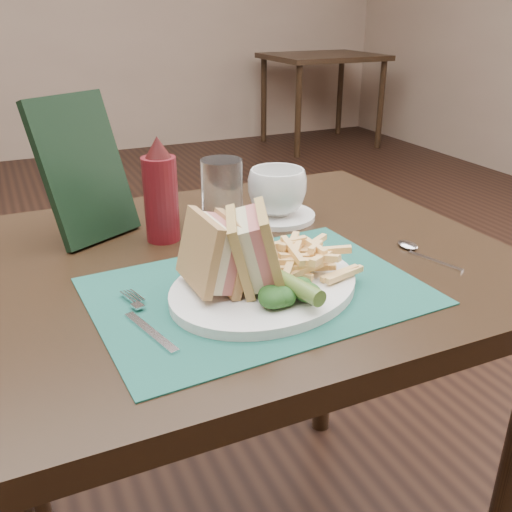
# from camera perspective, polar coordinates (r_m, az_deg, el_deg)

# --- Properties ---
(floor) EXTENTS (7.00, 7.00, 0.00)m
(floor) POSITION_cam_1_polar(r_m,az_deg,el_deg) (1.77, -8.19, -16.30)
(floor) COLOR black
(floor) RESTS_ON ground
(wall_back) EXTENTS (6.00, 0.00, 6.00)m
(wall_back) POSITION_cam_1_polar(r_m,az_deg,el_deg) (4.96, -20.32, 9.27)
(wall_back) COLOR gray
(wall_back) RESTS_ON ground
(table_main) EXTENTS (0.90, 0.75, 0.75)m
(table_main) POSITION_cam_1_polar(r_m,az_deg,el_deg) (1.17, -1.76, -16.94)
(table_main) COLOR black
(table_main) RESTS_ON ground
(table_bg_right) EXTENTS (0.90, 0.75, 0.75)m
(table_bg_right) POSITION_cam_1_polar(r_m,az_deg,el_deg) (5.06, 6.51, 15.18)
(table_bg_right) COLOR black
(table_bg_right) RESTS_ON ground
(placemat) EXTENTS (0.49, 0.36, 0.00)m
(placemat) POSITION_cam_1_polar(r_m,az_deg,el_deg) (0.84, 0.12, -3.52)
(placemat) COLOR #195246
(placemat) RESTS_ON table_main
(plate) EXTENTS (0.37, 0.33, 0.01)m
(plate) POSITION_cam_1_polar(r_m,az_deg,el_deg) (0.83, 0.86, -3.12)
(plate) COLOR white
(plate) RESTS_ON placemat
(sandwich_half_a) EXTENTS (0.08, 0.11, 0.11)m
(sandwich_half_a) POSITION_cam_1_polar(r_m,az_deg,el_deg) (0.79, -5.67, 0.12)
(sandwich_half_a) COLOR tan
(sandwich_half_a) RESTS_ON plate
(sandwich_half_b) EXTENTS (0.11, 0.14, 0.11)m
(sandwich_half_b) POSITION_cam_1_polar(r_m,az_deg,el_deg) (0.80, -1.60, 0.84)
(sandwich_half_b) COLOR tan
(sandwich_half_b) RESTS_ON plate
(kale_garnish) EXTENTS (0.11, 0.08, 0.03)m
(kale_garnish) POSITION_cam_1_polar(r_m,az_deg,el_deg) (0.78, 3.20, -3.60)
(kale_garnish) COLOR #183E16
(kale_garnish) RESTS_ON plate
(pickle_spear) EXTENTS (0.05, 0.12, 0.03)m
(pickle_spear) POSITION_cam_1_polar(r_m,az_deg,el_deg) (0.78, 3.47, -2.76)
(pickle_spear) COLOR #4F702A
(pickle_spear) RESTS_ON plate
(fries_pile) EXTENTS (0.18, 0.20, 0.05)m
(fries_pile) POSITION_cam_1_polar(r_m,az_deg,el_deg) (0.86, 4.79, 0.12)
(fries_pile) COLOR #FECF7F
(fries_pile) RESTS_ON plate
(fork) EXTENTS (0.08, 0.17, 0.01)m
(fork) POSITION_cam_1_polar(r_m,az_deg,el_deg) (0.77, -11.08, -6.14)
(fork) COLOR silver
(fork) RESTS_ON placemat
(spoon) EXTENTS (0.08, 0.15, 0.01)m
(spoon) POSITION_cam_1_polar(r_m,az_deg,el_deg) (0.99, 16.53, 0.21)
(spoon) COLOR silver
(spoon) RESTS_ON table_main
(saucer) EXTENTS (0.18, 0.18, 0.01)m
(saucer) POSITION_cam_1_polar(r_m,az_deg,el_deg) (1.13, 2.09, 4.04)
(saucer) COLOR white
(saucer) RESTS_ON table_main
(coffee_cup) EXTENTS (0.16, 0.16, 0.09)m
(coffee_cup) POSITION_cam_1_polar(r_m,az_deg,el_deg) (1.11, 2.13, 6.45)
(coffee_cup) COLOR white
(coffee_cup) RESTS_ON saucer
(drinking_glass) EXTENTS (0.09, 0.09, 0.13)m
(drinking_glass) POSITION_cam_1_polar(r_m,az_deg,el_deg) (1.06, -3.40, 6.19)
(drinking_glass) COLOR white
(drinking_glass) RESTS_ON table_main
(ketchup_bottle) EXTENTS (0.08, 0.08, 0.19)m
(ketchup_bottle) POSITION_cam_1_polar(r_m,az_deg,el_deg) (1.01, -9.53, 6.57)
(ketchup_bottle) COLOR #590F15
(ketchup_bottle) RESTS_ON table_main
(check_presenter) EXTENTS (0.18, 0.16, 0.25)m
(check_presenter) POSITION_cam_1_polar(r_m,az_deg,el_deg) (1.05, -16.88, 8.34)
(check_presenter) COLOR black
(check_presenter) RESTS_ON table_main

